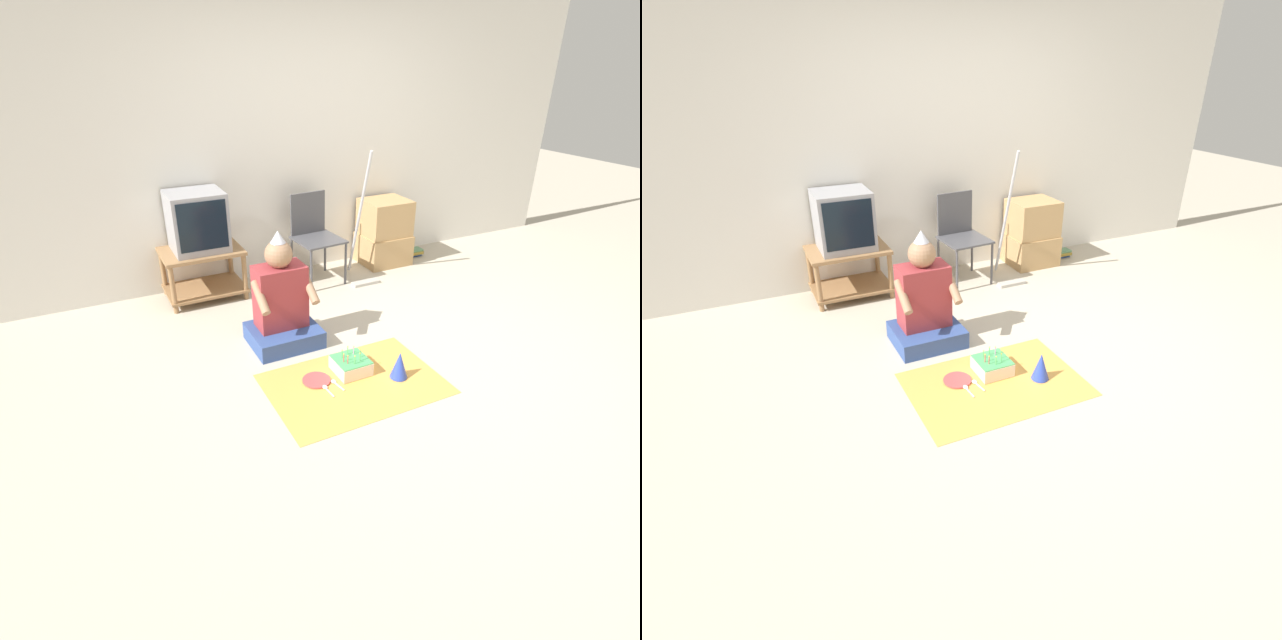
{
  "view_description": "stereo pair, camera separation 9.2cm",
  "coord_description": "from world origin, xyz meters",
  "views": [
    {
      "loc": [
        -2.07,
        -2.51,
        2.05
      ],
      "look_at": [
        -0.68,
        0.29,
        0.35
      ],
      "focal_mm": 28.0,
      "sensor_mm": 36.0,
      "label": 1
    },
    {
      "loc": [
        -1.99,
        -2.55,
        2.05
      ],
      "look_at": [
        -0.68,
        0.29,
        0.35
      ],
      "focal_mm": 28.0,
      "sensor_mm": 36.0,
      "label": 2
    }
  ],
  "objects": [
    {
      "name": "party_cloth",
      "position": [
        -0.6,
        -0.07,
        0.0
      ],
      "size": [
        1.2,
        0.82,
        0.01
      ],
      "color": "#EFA84C",
      "rests_on": "ground_plane"
    },
    {
      "name": "person_seated",
      "position": [
        -0.82,
        0.68,
        0.31
      ],
      "size": [
        0.53,
        0.45,
        0.91
      ],
      "color": "#334C8C",
      "rests_on": "ground_plane"
    },
    {
      "name": "tv",
      "position": [
        -1.15,
        1.78,
        0.72
      ],
      "size": [
        0.48,
        0.43,
        0.52
      ],
      "color": "#99999E",
      "rests_on": "tv_stand"
    },
    {
      "name": "party_hat_blue",
      "position": [
        -0.28,
        -0.14,
        0.11
      ],
      "size": [
        0.12,
        0.12,
        0.2
      ],
      "color": "blue",
      "rests_on": "party_cloth"
    },
    {
      "name": "tv_stand",
      "position": [
        -1.15,
        1.77,
        0.28
      ],
      "size": [
        0.71,
        0.5,
        0.46
      ],
      "color": "#997047",
      "rests_on": "ground_plane"
    },
    {
      "name": "plastic_spoon_far",
      "position": [
        -0.8,
        -0.05,
        0.01
      ],
      "size": [
        0.04,
        0.15,
        0.01
      ],
      "color": "white",
      "rests_on": "party_cloth"
    },
    {
      "name": "book_pile",
      "position": [
        1.23,
        1.77,
        0.04
      ],
      "size": [
        0.18,
        0.15,
        0.08
      ],
      "color": "#284793",
      "rests_on": "ground_plane"
    },
    {
      "name": "cardboard_box_stack",
      "position": [
        0.81,
        1.77,
        0.33
      ],
      "size": [
        0.49,
        0.45,
        0.68
      ],
      "color": "tan",
      "rests_on": "ground_plane"
    },
    {
      "name": "dust_mop",
      "position": [
        0.34,
        1.44,
        0.38
      ],
      "size": [
        0.28,
        0.4,
        1.28
      ],
      "color": "#B2ADA3",
      "rests_on": "ground_plane"
    },
    {
      "name": "paper_plate",
      "position": [
        -0.82,
        0.07,
        0.01
      ],
      "size": [
        0.2,
        0.2,
        0.01
      ],
      "color": "#D84C4C",
      "rests_on": "party_cloth"
    },
    {
      "name": "wall_back",
      "position": [
        0.0,
        2.05,
        1.27
      ],
      "size": [
        6.4,
        0.06,
        2.55
      ],
      "color": "silver",
      "rests_on": "ground_plane"
    },
    {
      "name": "plastic_spoon_near",
      "position": [
        -0.72,
        -0.02,
        0.01
      ],
      "size": [
        0.04,
        0.14,
        0.01
      ],
      "color": "white",
      "rests_on": "party_cloth"
    },
    {
      "name": "birthday_cake",
      "position": [
        -0.55,
        0.07,
        0.06
      ],
      "size": [
        0.24,
        0.24,
        0.17
      ],
      "color": "#F4E0C6",
      "rests_on": "party_cloth"
    },
    {
      "name": "ground_plane",
      "position": [
        0.0,
        0.0,
        0.0
      ],
      "size": [
        16.0,
        16.0,
        0.0
      ],
      "primitive_type": "plane",
      "color": "#BCB29E"
    },
    {
      "name": "folding_chair",
      "position": [
        -0.05,
        1.7,
        0.49
      ],
      "size": [
        0.46,
        0.46,
        0.85
      ],
      "color": "#4C4C51",
      "rests_on": "ground_plane"
    }
  ]
}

